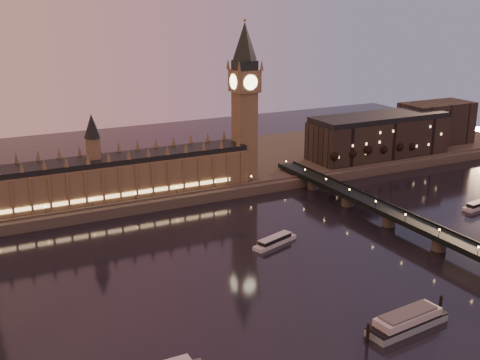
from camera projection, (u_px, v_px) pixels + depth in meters
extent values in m
plane|color=black|center=(261.00, 271.00, 280.00)|extent=(700.00, 700.00, 0.00)
cube|color=#423D35|center=(187.00, 170.00, 432.83)|extent=(560.00, 130.00, 6.00)
cube|color=brown|center=(106.00, 180.00, 360.83)|extent=(180.00, 26.00, 22.00)
cube|color=black|center=(104.00, 160.00, 357.17)|extent=(180.00, 22.00, 3.20)
cube|color=#FFCC7F|center=(112.00, 196.00, 351.06)|extent=(153.00, 0.25, 2.20)
cube|color=brown|center=(245.00, 136.00, 396.47)|extent=(13.00, 13.00, 58.00)
cube|color=brown|center=(245.00, 81.00, 386.02)|extent=(16.00, 16.00, 14.00)
cylinder|color=#FFEAA5|center=(251.00, 82.00, 379.04)|extent=(9.60, 0.35, 9.60)
cylinder|color=#FFEAA5|center=(233.00, 82.00, 382.46)|extent=(0.35, 9.60, 9.60)
cube|color=black|center=(245.00, 65.00, 383.11)|extent=(13.00, 13.00, 6.00)
cone|color=black|center=(245.00, 41.00, 378.76)|extent=(17.68, 17.68, 24.00)
sphere|color=gold|center=(245.00, 20.00, 374.99)|extent=(2.00, 2.00, 2.00)
cube|color=black|center=(413.00, 223.00, 317.67)|extent=(13.00, 260.00, 2.00)
cube|color=black|center=(404.00, 222.00, 314.49)|extent=(0.60, 260.00, 1.00)
cube|color=black|center=(423.00, 218.00, 319.97)|extent=(0.60, 260.00, 1.00)
cube|color=black|center=(378.00, 138.00, 457.23)|extent=(110.00, 36.00, 28.00)
cube|color=black|center=(380.00, 117.00, 452.59)|extent=(108.00, 34.00, 4.00)
cube|color=black|center=(436.00, 123.00, 497.02)|extent=(60.00, 30.00, 34.00)
cylinder|color=black|center=(336.00, 163.00, 422.07)|extent=(0.70, 0.70, 9.49)
sphere|color=black|center=(336.00, 156.00, 420.64)|extent=(6.33, 6.33, 6.33)
cylinder|color=black|center=(352.00, 161.00, 428.19)|extent=(0.70, 0.70, 9.49)
sphere|color=black|center=(352.00, 154.00, 426.75)|extent=(6.33, 6.33, 6.33)
cylinder|color=black|center=(368.00, 159.00, 434.30)|extent=(0.70, 0.70, 9.49)
sphere|color=black|center=(368.00, 152.00, 432.87)|extent=(6.33, 6.33, 6.33)
cylinder|color=black|center=(383.00, 156.00, 440.42)|extent=(0.70, 0.70, 9.49)
sphere|color=black|center=(384.00, 150.00, 438.98)|extent=(6.33, 6.33, 6.33)
cylinder|color=black|center=(398.00, 154.00, 446.54)|extent=(0.70, 0.70, 9.49)
sphere|color=black|center=(399.00, 148.00, 445.10)|extent=(6.33, 6.33, 6.33)
cylinder|color=black|center=(412.00, 152.00, 452.65)|extent=(0.70, 0.70, 9.49)
sphere|color=black|center=(413.00, 146.00, 451.21)|extent=(6.33, 6.33, 6.33)
cube|color=silver|center=(275.00, 242.00, 310.35)|extent=(28.25, 14.65, 2.04)
cube|color=black|center=(275.00, 239.00, 309.76)|extent=(21.06, 11.30, 2.04)
cube|color=silver|center=(275.00, 237.00, 309.41)|extent=(21.67, 11.71, 0.37)
cube|color=silver|center=(478.00, 207.00, 363.83)|extent=(23.97, 9.42, 1.98)
cube|color=black|center=(478.00, 204.00, 363.25)|extent=(17.81, 7.43, 1.98)
cube|color=silver|center=(479.00, 202.00, 362.92)|extent=(18.31, 7.74, 0.36)
cube|color=#86A0AB|center=(407.00, 325.00, 231.44)|extent=(36.44, 13.53, 2.89)
cube|color=black|center=(407.00, 321.00, 230.94)|extent=(36.44, 13.53, 0.56)
cube|color=silver|center=(408.00, 317.00, 230.44)|extent=(29.69, 11.75, 2.89)
cube|color=#595B5E|center=(408.00, 312.00, 229.90)|extent=(25.14, 10.20, 0.78)
cylinder|color=black|center=(368.00, 333.00, 221.24)|extent=(1.22, 1.22, 7.57)
cylinder|color=black|center=(440.00, 304.00, 241.99)|extent=(1.22, 1.22, 7.57)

